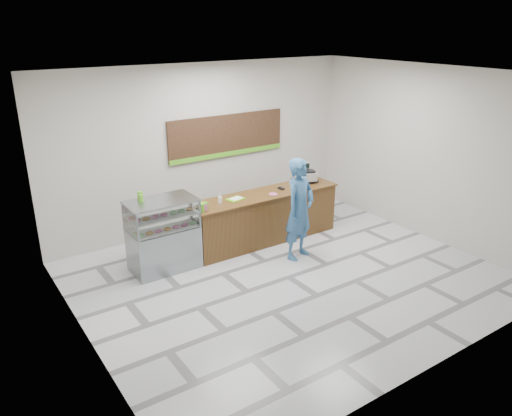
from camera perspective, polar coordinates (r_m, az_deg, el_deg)
floor at (r=8.97m, az=3.77°, el=-7.89°), size 7.00×7.00×0.00m
back_wall at (r=10.70m, az=-5.93°, el=6.89°), size 7.00×0.00×7.00m
ceiling at (r=7.92m, az=4.38°, el=14.95°), size 7.00×7.00×0.00m
sales_counter at (r=10.17m, az=0.96°, el=-1.05°), size 3.26×0.76×1.03m
display_case at (r=9.11m, az=-10.55°, el=-2.99°), size 1.22×0.72×1.33m
menu_board at (r=10.89m, az=-3.29°, el=8.19°), size 2.80×0.06×0.90m
cash_register at (r=10.73m, az=5.56°, el=3.78°), size 0.55×0.57×0.40m
card_terminal at (r=10.25m, az=2.89°, el=2.26°), size 0.09×0.15×0.04m
serving_tray at (r=9.66m, az=-2.36°, el=1.05°), size 0.37×0.30×0.02m
napkin_box at (r=9.29m, az=-6.82°, el=0.46°), size 0.18×0.18×0.13m
straw_cup at (r=9.47m, az=-4.14°, el=0.93°), size 0.08×0.08×0.12m
promo_box at (r=9.08m, az=-6.12°, el=0.10°), size 0.20×0.16×0.15m
donut_decal at (r=9.95m, az=1.98°, el=1.61°), size 0.18×0.18×0.00m
green_cup_left at (r=8.96m, az=-13.09°, el=1.39°), size 0.10×0.10×0.15m
green_cup_right at (r=8.86m, az=-12.99°, el=1.11°), size 0.08×0.08×0.13m
customer at (r=9.35m, az=4.99°, el=-0.12°), size 0.81×0.65×1.95m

